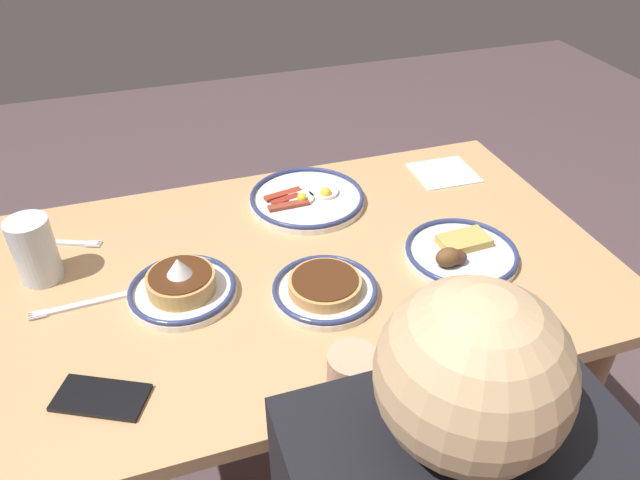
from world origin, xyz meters
name	(u,v)px	position (x,y,z in m)	size (l,w,h in m)	color
ground_plane	(307,473)	(0.00, 0.00, 0.00)	(6.00, 6.00, 0.00)	#534044
dining_table	(303,302)	(0.00, 0.00, 0.63)	(1.26, 0.77, 0.73)	tan
plate_near_main	(182,286)	(0.25, 0.02, 0.76)	(0.21, 0.21, 0.09)	white
plate_center_pancakes	(307,198)	(-0.08, -0.22, 0.75)	(0.27, 0.27, 0.04)	white
plate_far_companion	(460,253)	(-0.31, 0.08, 0.75)	(0.23, 0.23, 0.05)	white
plate_far_side	(325,288)	(-0.01, 0.11, 0.75)	(0.20, 0.20, 0.04)	silver
drinking_glass	(36,253)	(0.50, -0.12, 0.80)	(0.08, 0.08, 0.14)	silver
cell_phone	(101,398)	(0.40, 0.23, 0.74)	(0.14, 0.07, 0.01)	black
paper_napkin	(444,173)	(-0.45, -0.25, 0.74)	(0.15, 0.14, 0.00)	white
fork_near	(58,242)	(0.48, -0.23, 0.74)	(0.18, 0.09, 0.01)	silver
fork_far	(81,305)	(0.43, -0.01, 0.74)	(0.19, 0.03, 0.01)	silver
butter_knife	(489,331)	(-0.26, 0.29, 0.74)	(0.22, 0.07, 0.01)	silver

